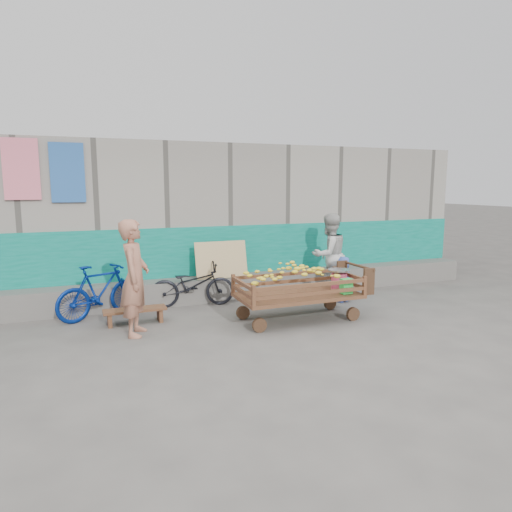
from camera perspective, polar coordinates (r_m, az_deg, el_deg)
name	(u,v)px	position (r m, az deg, el deg)	size (l,w,h in m)	color
ground	(248,339)	(6.67, -1.03, -10.30)	(80.00, 80.00, 0.00)	#514E4A
building_wall	(183,218)	(10.22, -9.07, 4.67)	(12.00, 3.50, 3.00)	gray
banana_cart	(296,283)	(7.42, 5.05, -3.36)	(2.17, 0.99, 0.92)	brown
bench	(135,312)	(7.58, -14.88, -6.84)	(0.98, 0.29, 0.24)	brown
vendor_man	(135,278)	(6.87, -14.92, -2.66)	(0.62, 0.41, 1.71)	#AA6C53
woman	(329,255)	(9.16, 9.12, 0.15)	(0.80, 0.62, 1.64)	beige
child	(343,279)	(8.78, 10.86, -2.86)	(0.42, 0.28, 0.87)	#3B58B2
bicycle_dark	(193,285)	(8.37, -7.94, -3.58)	(0.53, 1.52, 0.80)	black
bicycle_blue	(100,291)	(7.98, -18.89, -4.20)	(0.43, 1.51, 0.91)	navy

